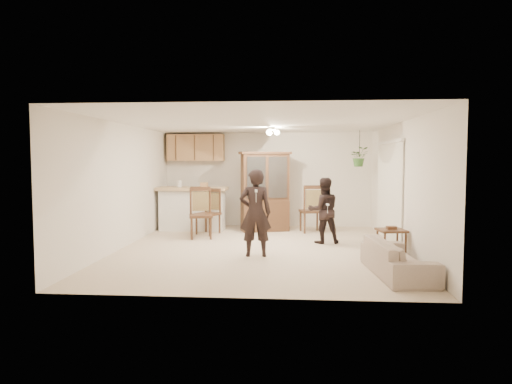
# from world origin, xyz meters

# --- Properties ---
(floor) EXTENTS (6.50, 6.50, 0.00)m
(floor) POSITION_xyz_m (0.00, 0.00, 0.00)
(floor) COLOR beige
(floor) RESTS_ON ground
(ceiling) EXTENTS (5.50, 6.50, 0.02)m
(ceiling) POSITION_xyz_m (0.00, 0.00, 2.50)
(ceiling) COLOR white
(ceiling) RESTS_ON wall_back
(wall_back) EXTENTS (5.50, 0.02, 2.50)m
(wall_back) POSITION_xyz_m (0.00, 3.25, 1.25)
(wall_back) COLOR white
(wall_back) RESTS_ON ground
(wall_front) EXTENTS (5.50, 0.02, 2.50)m
(wall_front) POSITION_xyz_m (0.00, -3.25, 1.25)
(wall_front) COLOR white
(wall_front) RESTS_ON ground
(wall_left) EXTENTS (0.02, 6.50, 2.50)m
(wall_left) POSITION_xyz_m (-2.75, 0.00, 1.25)
(wall_left) COLOR white
(wall_left) RESTS_ON ground
(wall_right) EXTENTS (0.02, 6.50, 2.50)m
(wall_right) POSITION_xyz_m (2.75, 0.00, 1.25)
(wall_right) COLOR white
(wall_right) RESTS_ON ground
(breakfast_bar) EXTENTS (1.60, 0.55, 1.00)m
(breakfast_bar) POSITION_xyz_m (-1.85, 2.35, 0.50)
(breakfast_bar) COLOR white
(breakfast_bar) RESTS_ON floor
(bar_top) EXTENTS (1.75, 0.70, 0.08)m
(bar_top) POSITION_xyz_m (-1.85, 2.35, 1.05)
(bar_top) COLOR tan
(bar_top) RESTS_ON breakfast_bar
(upper_cabinets) EXTENTS (1.50, 0.34, 0.70)m
(upper_cabinets) POSITION_xyz_m (-1.90, 3.07, 2.10)
(upper_cabinets) COLOR #9C7544
(upper_cabinets) RESTS_ON wall_back
(vertical_blinds) EXTENTS (0.06, 2.30, 2.10)m
(vertical_blinds) POSITION_xyz_m (2.71, 0.90, 1.10)
(vertical_blinds) COLOR white
(vertical_blinds) RESTS_ON wall_right
(ceiling_fixture) EXTENTS (0.36, 0.36, 0.20)m
(ceiling_fixture) POSITION_xyz_m (0.20, 1.20, 2.40)
(ceiling_fixture) COLOR #FFEEBF
(ceiling_fixture) RESTS_ON ceiling
(hanging_plant) EXTENTS (0.43, 0.37, 0.48)m
(hanging_plant) POSITION_xyz_m (2.30, 2.40, 1.85)
(hanging_plant) COLOR #2C5923
(hanging_plant) RESTS_ON ceiling
(plant_cord) EXTENTS (0.01, 0.01, 0.65)m
(plant_cord) POSITION_xyz_m (2.30, 2.40, 2.17)
(plant_cord) COLOR black
(plant_cord) RESTS_ON ceiling
(sofa) EXTENTS (0.90, 1.93, 0.73)m
(sofa) POSITION_xyz_m (2.27, -1.89, 0.37)
(sofa) COLOR beige
(sofa) RESTS_ON floor
(adult) EXTENTS (0.70, 0.50, 1.80)m
(adult) POSITION_xyz_m (-0.02, -0.67, 0.90)
(adult) COLOR black
(adult) RESTS_ON floor
(child) EXTENTS (0.74, 0.62, 1.35)m
(child) POSITION_xyz_m (1.33, 0.76, 0.68)
(child) COLOR black
(child) RESTS_ON floor
(china_hutch) EXTENTS (1.34, 0.83, 1.97)m
(china_hutch) POSITION_xyz_m (-0.01, 2.34, 0.98)
(china_hutch) COLOR #3C2215
(china_hutch) RESTS_ON floor
(side_table) EXTENTS (0.54, 0.54, 0.58)m
(side_table) POSITION_xyz_m (2.45, -0.63, 0.27)
(side_table) COLOR #3C2215
(side_table) RESTS_ON floor
(chair_bar) EXTENTS (0.61, 0.61, 1.15)m
(chair_bar) POSITION_xyz_m (-1.40, 1.16, 0.33)
(chair_bar) COLOR #3C2215
(chair_bar) RESTS_ON floor
(chair_hutch_left) EXTENTS (0.63, 0.63, 1.09)m
(chair_hutch_left) POSITION_xyz_m (-1.35, 1.78, 0.31)
(chair_hutch_left) COLOR #3C2215
(chair_hutch_left) RESTS_ON floor
(chair_hutch_right) EXTENTS (0.61, 0.61, 1.17)m
(chair_hutch_right) POSITION_xyz_m (1.13, 2.25, 0.33)
(chair_hutch_right) COLOR #3C2215
(chair_hutch_right) RESTS_ON floor
(controller_adult) EXTENTS (0.06, 0.14, 0.04)m
(controller_adult) POSITION_xyz_m (0.02, -1.04, 1.23)
(controller_adult) COLOR white
(controller_adult) RESTS_ON adult
(controller_child) EXTENTS (0.06, 0.13, 0.04)m
(controller_child) POSITION_xyz_m (1.38, 0.44, 0.86)
(controller_child) COLOR white
(controller_child) RESTS_ON child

